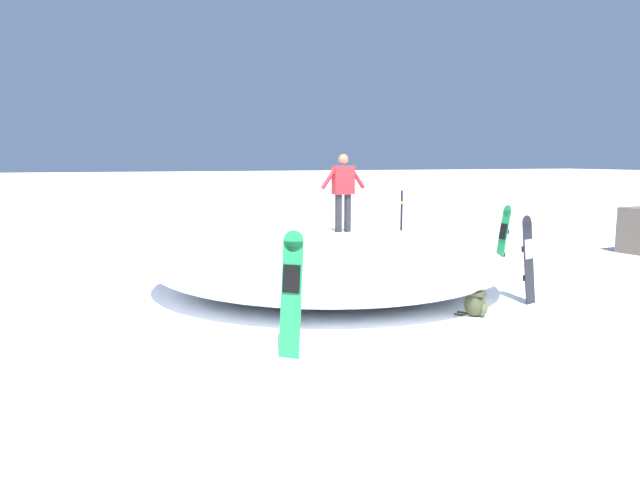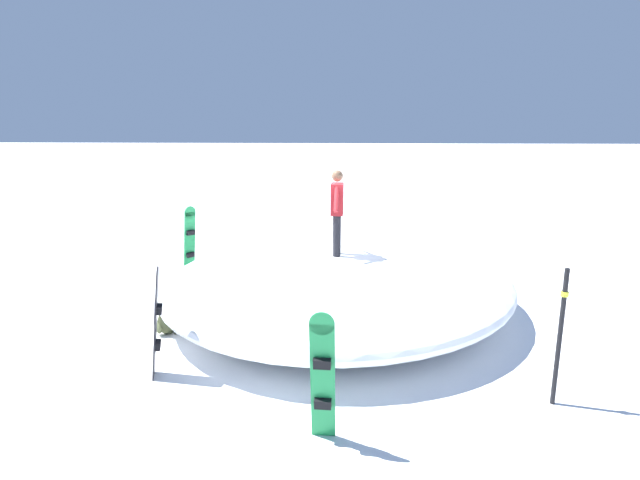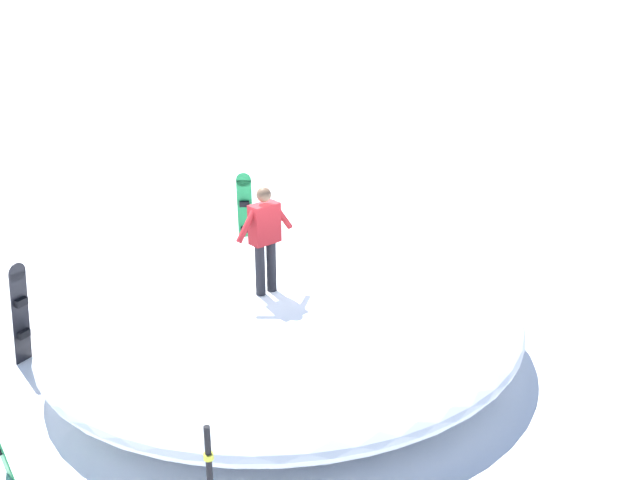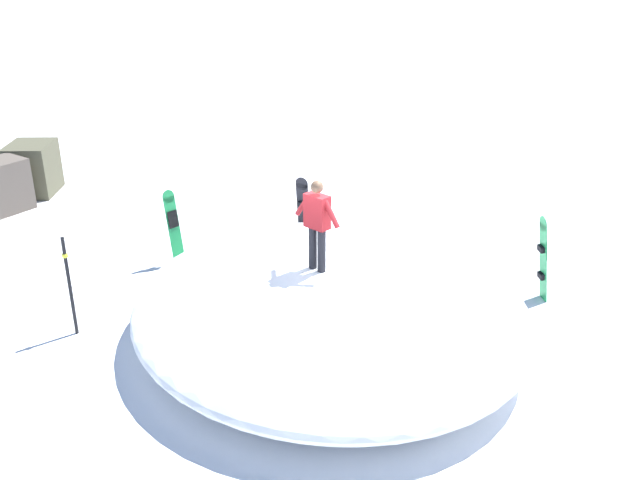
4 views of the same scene
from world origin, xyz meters
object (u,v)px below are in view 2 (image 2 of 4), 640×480
at_px(snowboarder_standing, 337,208).
at_px(snowboard_tertiary_upright, 323,375).
at_px(snowboard_secondary_upright, 156,321).
at_px(backpack_near, 167,322).
at_px(trail_marker_pole, 560,335).
at_px(snowboard_primary_upright, 190,239).

distance_m(snowboarder_standing, snowboard_tertiary_upright, 4.19).
relative_size(snowboarder_standing, snowboard_secondary_upright, 0.97).
relative_size(snowboarder_standing, backpack_near, 2.85).
bearing_deg(backpack_near, snowboard_tertiary_upright, 46.06).
height_order(snowboarder_standing, trail_marker_pole, snowboarder_standing).
bearing_deg(trail_marker_pole, snowboard_secondary_upright, -93.21).
bearing_deg(snowboard_secondary_upright, backpack_near, -162.37).
xyz_separation_m(snowboard_secondary_upright, trail_marker_pole, (0.30, 5.32, 0.11)).
distance_m(snowboard_primary_upright, snowboard_tertiary_upright, 7.29).
bearing_deg(snowboard_primary_upright, snowboarder_standing, 57.73).
xyz_separation_m(snowboard_tertiary_upright, backpack_near, (-2.79, -2.89, -0.60)).
bearing_deg(snowboarder_standing, snowboard_tertiary_upright, 0.65).
bearing_deg(trail_marker_pole, snowboard_tertiary_upright, -70.05).
bearing_deg(trail_marker_pole, snowboard_primary_upright, -128.63).
height_order(snowboard_secondary_upright, backpack_near, snowboard_secondary_upright).
relative_size(snowboard_tertiary_upright, backpack_near, 2.90).
xyz_separation_m(snowboard_primary_upright, snowboard_tertiary_upright, (6.30, 3.68, -0.05)).
xyz_separation_m(snowboard_primary_upright, backpack_near, (3.51, 0.79, -0.66)).
bearing_deg(snowboarder_standing, trail_marker_pole, 44.80).
distance_m(snowboard_primary_upright, backpack_near, 3.65).
distance_m(snowboard_secondary_upright, backpack_near, 1.63).
height_order(snowboarder_standing, snowboard_tertiary_upright, snowboarder_standing).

